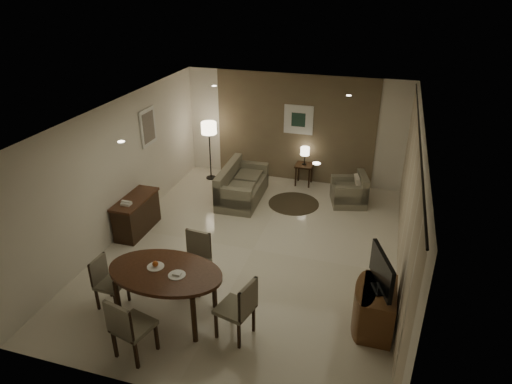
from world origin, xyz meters
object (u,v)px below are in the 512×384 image
(chair_left, at_px, (111,283))
(floor_lamp, at_px, (210,151))
(chair_right, at_px, (235,308))
(armchair, at_px, (349,189))
(tv_cabinet, at_px, (378,309))
(chair_far, at_px, (193,263))
(chair_near, at_px, (134,325))
(sofa, at_px, (242,183))
(dining_table, at_px, (167,294))
(console_desk, at_px, (137,215))
(side_table, at_px, (304,174))

(chair_left, height_order, floor_lamp, floor_lamp)
(chair_left, xyz_separation_m, chair_right, (2.09, -0.06, 0.07))
(armchair, height_order, floor_lamp, floor_lamp)
(tv_cabinet, bearing_deg, chair_far, 178.00)
(chair_right, relative_size, floor_lamp, 0.66)
(chair_far, bearing_deg, tv_cabinet, 2.96)
(chair_near, xyz_separation_m, chair_left, (-0.88, 0.81, -0.08))
(chair_far, xyz_separation_m, sofa, (-0.26, 3.40, -0.09))
(sofa, bearing_deg, armchair, -80.33)
(chair_left, bearing_deg, tv_cabinet, -78.31)
(chair_right, bearing_deg, floor_lamp, -140.20)
(tv_cabinet, relative_size, chair_left, 1.06)
(tv_cabinet, distance_m, chair_near, 3.53)
(armchair, bearing_deg, chair_right, -27.95)
(chair_near, xyz_separation_m, sofa, (-0.09, 5.01, -0.10))
(dining_table, xyz_separation_m, armchair, (2.24, 4.67, -0.06))
(console_desk, distance_m, dining_table, 2.80)
(chair_left, bearing_deg, floor_lamp, 6.12)
(sofa, bearing_deg, chair_left, 167.08)
(dining_table, bearing_deg, sofa, 92.28)
(sofa, bearing_deg, chair_right, -165.27)
(tv_cabinet, distance_m, floor_lamp, 6.27)
(floor_lamp, bearing_deg, chair_far, -71.74)
(chair_far, bearing_deg, chair_left, -138.07)
(floor_lamp, bearing_deg, dining_table, -75.33)
(side_table, height_order, floor_lamp, floor_lamp)
(sofa, xyz_separation_m, floor_lamp, (-1.16, 0.90, 0.35))
(tv_cabinet, relative_size, floor_lamp, 0.60)
(chair_right, height_order, armchair, chair_right)
(console_desk, distance_m, floor_lamp, 2.97)
(tv_cabinet, xyz_separation_m, armchair, (-0.87, 4.01, 0.01))
(dining_table, distance_m, side_table, 5.50)
(sofa, xyz_separation_m, side_table, (1.21, 1.23, -0.13))
(armchair, bearing_deg, chair_near, -37.61)
(chair_near, relative_size, chair_far, 1.02)
(chair_near, relative_size, side_table, 1.87)
(dining_table, relative_size, side_table, 3.34)
(console_desk, distance_m, side_table, 4.30)
(tv_cabinet, distance_m, side_table, 5.17)
(console_desk, xyz_separation_m, chair_near, (1.70, -3.00, 0.13))
(dining_table, bearing_deg, side_table, 79.04)
(chair_left, relative_size, armchair, 1.07)
(chair_near, xyz_separation_m, side_table, (1.12, 6.24, -0.23))
(chair_near, bearing_deg, armchair, -99.05)
(chair_left, xyz_separation_m, floor_lamp, (-0.36, 5.10, 0.33))
(chair_right, bearing_deg, armchair, -178.81)
(console_desk, height_order, dining_table, dining_table)
(chair_right, xyz_separation_m, sofa, (-1.29, 4.26, -0.09))
(dining_table, relative_size, armchair, 2.24)
(sofa, bearing_deg, dining_table, -179.88)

